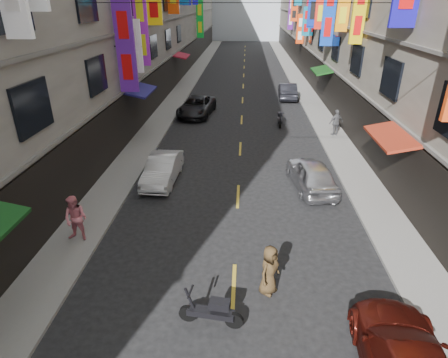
# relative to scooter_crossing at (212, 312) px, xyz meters

# --- Properties ---
(sidewalk_left) EXTENTS (2.00, 90.00, 0.12)m
(sidewalk_left) POSITION_rel_scooter_crossing_xyz_m (-5.45, 31.48, -0.38)
(sidewalk_left) COLOR slate
(sidewalk_left) RESTS_ON ground
(sidewalk_right) EXTENTS (2.00, 90.00, 0.12)m
(sidewalk_right) POSITION_rel_scooter_crossing_xyz_m (6.55, 31.48, -0.38)
(sidewalk_right) COLOR slate
(sidewalk_right) RESTS_ON ground
(street_awnings) EXTENTS (13.99, 35.20, 0.41)m
(street_awnings) POSITION_rel_scooter_crossing_xyz_m (-0.71, 15.48, 2.56)
(street_awnings) COLOR #124616
(street_awnings) RESTS_ON ground
(lane_markings) EXTENTS (0.12, 80.20, 0.01)m
(lane_markings) POSITION_rel_scooter_crossing_xyz_m (0.55, 28.48, -0.44)
(lane_markings) COLOR gold
(lane_markings) RESTS_ON ground
(scooter_crossing) EXTENTS (1.80, 0.57, 1.14)m
(scooter_crossing) POSITION_rel_scooter_crossing_xyz_m (0.00, 0.00, 0.00)
(scooter_crossing) COLOR black
(scooter_crossing) RESTS_ON ground
(scooter_far_right) EXTENTS (0.50, 1.80, 1.14)m
(scooter_far_right) POSITION_rel_scooter_crossing_xyz_m (3.26, 18.29, 0.00)
(scooter_far_right) COLOR black
(scooter_far_right) RESTS_ON ground
(car_left_mid) EXTENTS (1.49, 3.92, 1.28)m
(car_left_mid) POSITION_rel_scooter_crossing_xyz_m (-3.17, 8.86, 0.20)
(car_left_mid) COLOR silver
(car_left_mid) RESTS_ON ground
(car_left_far) EXTENTS (2.82, 5.16, 1.37)m
(car_left_far) POSITION_rel_scooter_crossing_xyz_m (-2.93, 20.53, 0.24)
(car_left_far) COLOR black
(car_left_far) RESTS_ON ground
(car_right_mid) EXTENTS (2.22, 4.37, 1.42)m
(car_right_mid) POSITION_rel_scooter_crossing_xyz_m (3.95, 8.51, 0.27)
(car_right_mid) COLOR #B4B4B9
(car_right_mid) RESTS_ON ground
(car_right_far) EXTENTS (1.59, 4.26, 1.39)m
(car_right_far) POSITION_rel_scooter_crossing_xyz_m (4.55, 26.36, 0.25)
(car_right_far) COLOR #292A32
(car_right_far) RESTS_ON ground
(pedestrian_lfar) EXTENTS (0.92, 0.68, 1.76)m
(pedestrian_lfar) POSITION_rel_scooter_crossing_xyz_m (-5.19, 3.59, 0.56)
(pedestrian_lfar) COLOR pink
(pedestrian_lfar) RESTS_ON sidewalk_left
(pedestrian_rfar) EXTENTS (1.13, 0.92, 1.69)m
(pedestrian_rfar) POSITION_rel_scooter_crossing_xyz_m (6.64, 15.99, 0.52)
(pedestrian_rfar) COLOR #555557
(pedestrian_rfar) RESTS_ON sidewalk_right
(pedestrian_crossing) EXTENTS (0.91, 0.97, 1.64)m
(pedestrian_crossing) POSITION_rel_scooter_crossing_xyz_m (1.61, 1.37, 0.38)
(pedestrian_crossing) COLOR #44321B
(pedestrian_crossing) RESTS_ON ground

